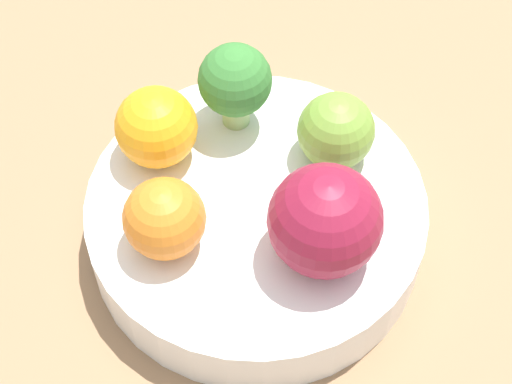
{
  "coord_description": "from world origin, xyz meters",
  "views": [
    {
      "loc": [
        -0.21,
        -0.19,
        0.47
      ],
      "look_at": [
        0.0,
        0.0,
        0.07
      ],
      "focal_mm": 60.0,
      "sensor_mm": 36.0,
      "label": 1
    }
  ],
  "objects": [
    {
      "name": "apple_red",
      "position": [
        -0.0,
        -0.05,
        0.09
      ],
      "size": [
        0.06,
        0.06,
        0.06
      ],
      "color": "maroon",
      "rests_on": "bowl"
    },
    {
      "name": "orange_front",
      "position": [
        -0.05,
        0.02,
        0.08
      ],
      "size": [
        0.05,
        0.05,
        0.05
      ],
      "color": "orange",
      "rests_on": "bowl"
    },
    {
      "name": "table_surface",
      "position": [
        0.0,
        0.0,
        0.01
      ],
      "size": [
        1.2,
        1.2,
        0.02
      ],
      "color": "#936D4C",
      "rests_on": "ground_plane"
    },
    {
      "name": "orange_back",
      "position": [
        -0.01,
        0.07,
        0.08
      ],
      "size": [
        0.05,
        0.05,
        0.05
      ],
      "color": "orange",
      "rests_on": "bowl"
    },
    {
      "name": "ground_plane",
      "position": [
        0.0,
        0.0,
        0.0
      ],
      "size": [
        6.0,
        6.0,
        0.0
      ],
      "primitive_type": "plane",
      "color": "gray"
    },
    {
      "name": "bowl",
      "position": [
        0.0,
        0.0,
        0.04
      ],
      "size": [
        0.2,
        0.2,
        0.04
      ],
      "color": "white",
      "rests_on": "table_surface"
    },
    {
      "name": "broccoli",
      "position": [
        0.04,
        0.05,
        0.09
      ],
      "size": [
        0.04,
        0.04,
        0.06
      ],
      "color": "#99C17A",
      "rests_on": "bowl"
    },
    {
      "name": "apple_green",
      "position": [
        0.06,
        -0.01,
        0.08
      ],
      "size": [
        0.05,
        0.05,
        0.05
      ],
      "color": "olive",
      "rests_on": "bowl"
    }
  ]
}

